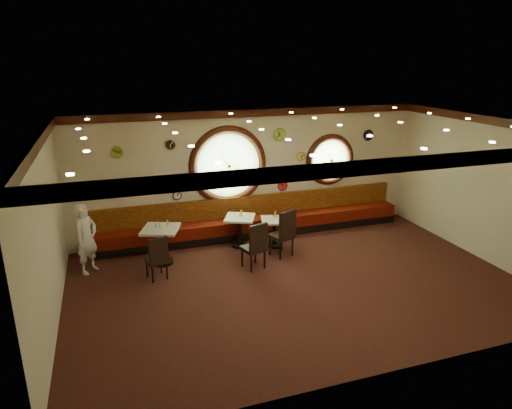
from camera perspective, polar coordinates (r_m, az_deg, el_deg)
name	(u,v)px	position (r m, az deg, el deg)	size (l,w,h in m)	color
floor	(296,283)	(9.50, 5.03, -9.71)	(9.00, 6.00, 0.00)	black
ceiling	(301,126)	(8.51, 5.63, 9.76)	(9.00, 6.00, 0.02)	gold
wall_back	(251,173)	(11.57, -0.63, 3.94)	(9.00, 0.02, 3.20)	beige
wall_front	(388,276)	(6.45, 16.12, -8.52)	(9.00, 0.02, 3.20)	beige
wall_left	(46,236)	(8.25, -24.74, -3.60)	(0.02, 6.00, 3.20)	beige
wall_right	(483,189)	(11.40, 26.54, 1.80)	(0.02, 6.00, 3.20)	beige
molding_back	(251,113)	(11.26, -0.58, 11.37)	(9.00, 0.10, 0.18)	black
molding_front	(396,165)	(5.99, 17.09, 4.74)	(9.00, 0.10, 0.18)	black
molding_left	(36,145)	(7.86, -25.80, 6.74)	(0.10, 6.00, 0.18)	black
molding_right	(492,121)	(11.09, 27.44, 9.29)	(0.10, 6.00, 0.18)	black
banquette_base	(254,232)	(11.77, -0.19, -3.47)	(8.00, 0.55, 0.20)	black
banquette_seat	(254,223)	(11.69, -0.19, -2.33)	(8.00, 0.55, 0.30)	#581007
banquette_back	(252,206)	(11.75, -0.53, -0.15)	(8.00, 0.10, 0.55)	#5B1107
porthole_left_glass	(228,165)	(11.34, -3.52, 4.92)	(1.66, 1.66, 0.02)	#93D17D
porthole_left_frame	(228,165)	(11.33, -3.51, 4.91)	(1.98, 1.98, 0.18)	black
porthole_left_ring	(228,166)	(11.30, -3.47, 4.88)	(1.61, 1.61, 0.03)	gold
porthole_right_glass	(330,160)	(12.36, 9.18, 5.57)	(1.10, 1.10, 0.02)	#93D17D
porthole_right_frame	(330,160)	(12.34, 9.21, 5.55)	(1.38, 1.38, 0.18)	black
porthole_right_ring	(330,160)	(12.32, 9.27, 5.53)	(1.09, 1.09, 0.03)	gold
wall_clock_0	(280,134)	(11.59, 2.99, 8.74)	(0.30, 0.30, 0.03)	#7DBC3A
wall_clock_1	(368,135)	(12.76, 13.83, 8.41)	(0.28, 0.28, 0.03)	black
wall_clock_2	(170,145)	(10.92, -10.70, 7.35)	(0.24, 0.24, 0.03)	black
wall_clock_3	(301,156)	(11.93, 5.64, 6.01)	(0.22, 0.22, 0.03)	#EAE14E
wall_clock_4	(373,169)	(13.07, 14.45, 4.33)	(0.34, 0.34, 0.03)	white
wall_clock_5	(117,152)	(10.85, -16.99, 6.28)	(0.26, 0.26, 0.03)	#88B023
wall_clock_6	(282,186)	(11.92, 3.33, 2.34)	(0.24, 0.24, 0.03)	red
wall_clock_7	(177,196)	(11.23, -9.83, 1.12)	(0.20, 0.20, 0.03)	white
wall_clock_8	(160,185)	(11.10, -11.96, 2.40)	(0.36, 0.36, 0.03)	gold
table_a	(161,241)	(10.30, -11.74, -4.52)	(0.98, 0.98, 0.84)	black
table_b	(240,228)	(11.03, -2.02, -2.91)	(0.90, 0.90, 0.75)	black
table_c	(275,229)	(11.04, 2.34, -3.11)	(0.77, 0.77, 0.69)	black
chair_a	(157,255)	(9.57, -12.24, -6.23)	(0.49, 0.49, 0.59)	black
chair_b	(256,243)	(9.79, -0.01, -4.84)	(0.55, 0.55, 0.66)	black
chair_c	(284,230)	(10.40, 3.57, -3.23)	(0.61, 0.61, 0.70)	black
condiment_a_salt	(156,226)	(10.20, -12.44, -2.63)	(0.04, 0.04, 0.10)	#B8B7BC
condiment_b_salt	(235,214)	(10.97, -2.67, -1.22)	(0.04, 0.04, 0.10)	silver
condiment_c_salt	(273,217)	(10.93, 2.16, -1.60)	(0.04, 0.04, 0.10)	silver
condiment_a_pepper	(160,226)	(10.18, -11.95, -2.61)	(0.04, 0.04, 0.11)	#BABABF
condiment_b_pepper	(239,215)	(10.92, -2.13, -1.27)	(0.04, 0.04, 0.11)	silver
condiment_c_pepper	(274,218)	(10.90, 2.29, -1.68)	(0.04, 0.04, 0.10)	silver
condiment_a_bottle	(168,223)	(10.27, -10.99, -2.23)	(0.05, 0.05, 0.15)	orange
condiment_b_bottle	(241,213)	(10.95, -1.83, -1.12)	(0.05, 0.05, 0.15)	gold
condiment_c_bottle	(275,214)	(11.02, 2.44, -1.23)	(0.05, 0.05, 0.18)	gold
waiter	(87,239)	(10.26, -20.41, -4.02)	(0.55, 0.36, 1.52)	white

